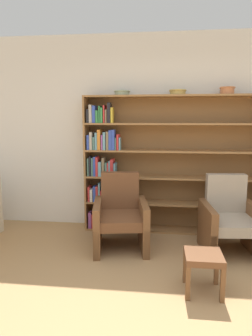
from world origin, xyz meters
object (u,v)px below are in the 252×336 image
Objects in this scene: bowl_stoneware at (122,93)px; bowl_terracotta at (227,90)px; bookshelf at (156,166)px; armchair_leather at (120,217)px; footstool at (203,261)px; bowl_sage at (178,92)px; armchair_cushioned at (230,221)px.

bowl_terracotta reaches higher than bowl_stoneware.
bookshelf is 1.11m from bowl_stoneware.
armchair_leather is 1.27m from footstool.
bowl_sage reaches higher than bookshelf.
footstool is at bearing -106.23° from bowl_terracotta.
armchair_cushioned is (-0.02, -0.62, -1.57)m from bowl_terracotta.
bowl_sage is at bearing 97.14° from footstool.
bowl_terracotta is at bearing -96.57° from armchair_cushioned.
bowl_stoneware is at bearing -29.16° from armchair_cushioned.
armchair_leather is at bearing -155.01° from bowl_terracotta.
bookshelf is 1.04m from bowl_sage.
bowl_sage is at bearing -147.49° from armchair_leather.
bowl_terracotta is (0.92, -0.02, 1.02)m from bookshelf.
armchair_cushioned is 2.44× the size of footstool.
armchair_leather is at bearing -84.76° from bowl_stoneware.
bowl_sage is 0.64m from bowl_terracotta.
bookshelf is 6.67× the size of footstool.
footstool is at bearing 124.63° from armchair_leather.
bookshelf is at bearing 2.32° from bowl_stoneware.
bowl_stoneware is 0.60× the size of footstool.
bowl_stoneware is at bearing 180.00° from bowl_terracotta.
footstool is at bearing 60.18° from armchair_cushioned.
bowl_terracotta is (1.39, 0.00, 0.02)m from bowl_stoneware.
armchair_leather is at bearing -4.77° from armchair_cushioned.
bowl_terracotta is 0.22× the size of armchair_leather.
bowl_sage reaches higher than bowl_stoneware.
bookshelf is 1.23m from armchair_cushioned.
bowl_sage reaches higher than footstool.
bookshelf is at bearing 176.08° from bowl_sage.
bowl_stoneware is at bearing -94.14° from armchair_leather.
armchair_cushioned is at bearing -91.78° from bowl_terracotta.
bowl_sage is (0.75, 0.00, 0.00)m from bowl_stoneware.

